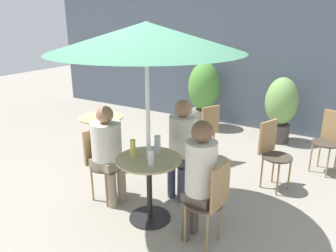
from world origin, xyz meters
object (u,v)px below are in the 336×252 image
Objects in this scene: seated_person_0 at (200,172)px; beer_glass_1 at (133,148)px; seated_person_1 at (182,141)px; beer_glass_0 at (157,144)px; potted_plant_0 at (204,92)px; potted_plant_1 at (281,106)px; bistro_chair_4 at (272,149)px; umbrella at (146,37)px; beer_glass_2 at (151,158)px; cafe_table_far at (102,131)px; bistro_chair_5 at (207,127)px; bistro_chair_2 at (100,158)px; bistro_chair_0 at (212,197)px; bistro_chair_3 at (330,136)px; bistro_chair_1 at (188,152)px; cafe_table_near at (149,177)px; seated_person_2 at (108,147)px.

seated_person_0 is 6.59× the size of beer_glass_1.
seated_person_1 is 6.30× the size of beer_glass_0.
potted_plant_0 is (-0.92, 2.63, -0.01)m from seated_person_1.
potted_plant_1 reaches higher than beer_glass_0.
bistro_chair_4 is 0.76× the size of potted_plant_1.
beer_glass_2 is at bearing -48.86° from umbrella.
potted_plant_1 is at bearing -1.96° from potted_plant_0.
seated_person_1 is at bearing 70.68° from beer_glass_1.
umbrella reaches higher than beer_glass_1.
seated_person_0 is 0.80m from beer_glass_1.
umbrella reaches higher than seated_person_1.
bistro_chair_5 is (1.35, 0.87, 0.04)m from cafe_table_far.
beer_glass_1 is (0.60, -0.12, 0.29)m from bistro_chair_2.
beer_glass_0 is 1.13× the size of beer_glass_2.
cafe_table_far is 1.65m from beer_glass_1.
beer_glass_1 is at bearing -85.54° from seated_person_0.
bistro_chair_5 is 5.13× the size of beer_glass_2.
bistro_chair_4 is 1.80m from potted_plant_1.
potted_plant_1 is (0.67, 3.03, -0.17)m from beer_glass_0.
bistro_chair_0 is 2.54m from bistro_chair_3.
potted_plant_0 is at bearing 105.57° from beer_glass_0.
potted_plant_1 is (0.60, 2.58, -0.08)m from seated_person_1.
potted_plant_1 reaches higher than beer_glass_2.
bistro_chair_1 is 0.68× the size of potted_plant_0.
cafe_table_far is at bearing 148.49° from cafe_table_near.
beer_glass_0 is (-0.00, 0.18, 0.32)m from cafe_table_near.
bistro_chair_2 is 1.82m from bistro_chair_5.
bistro_chair_0 is 0.71m from beer_glass_2.
potted_plant_0 is (0.62, 2.35, 0.23)m from cafe_table_far.
beer_glass_0 is (0.62, 0.12, 0.12)m from seated_person_2.
seated_person_1 is 0.77m from beer_glass_2.
umbrella is (-0.06, -0.63, 1.24)m from seated_person_1.
bistro_chair_4 is 1.00× the size of bistro_chair_5.
bistro_chair_4 is 1.88m from beer_glass_1.
seated_person_2 is at bearing -85.73° from potted_plant_0.
umbrella is (-0.12, 0.13, 1.16)m from beer_glass_2.
beer_glass_2 reaches higher than bistro_chair_5.
umbrella reaches higher than beer_glass_2.
seated_person_1 is 0.46m from beer_glass_0.
beer_glass_2 is at bearing -99.26° from potted_plant_1.
potted_plant_0 is at bearing 9.99° from seated_person_2.
cafe_table_near is 0.82× the size of bistro_chair_0.
cafe_table_far is 0.55× the size of potted_plant_0.
seated_person_1 reaches higher than cafe_table_near.
seated_person_2 reaches higher than potted_plant_1.
cafe_table_near is 1.73m from cafe_table_far.
bistro_chair_1 is 1.01m from seated_person_2.
bistro_chair_4 is 1.80m from beer_glass_2.
cafe_table_near is at bearing 29.74° from bistro_chair_5.
seated_person_1 reaches higher than bistro_chair_3.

